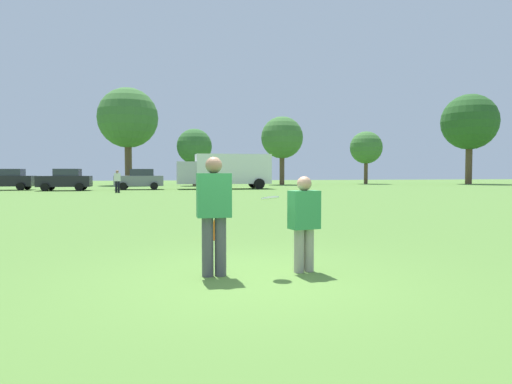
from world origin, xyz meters
TOP-DOWN VIEW (x-y plane):
  - ground_plane at (0.00, 0.00)m, footprint 155.18×155.18m
  - player_thrower at (-0.50, 0.21)m, footprint 0.51×0.30m
  - player_defender at (0.91, 0.22)m, footprint 0.50×0.35m
  - frisbee at (0.35, 0.16)m, footprint 0.27×0.27m
  - traffic_cone at (-0.10, 3.88)m, footprint 0.32×0.32m
  - parked_car_mid_left at (-14.37, 35.89)m, footprint 4.21×2.23m
  - parked_car_center at (-9.33, 33.76)m, footprint 4.21×2.23m
  - parked_car_mid_right at (-3.36, 34.96)m, footprint 4.21×2.23m
  - box_truck at (4.35, 35.10)m, footprint 8.51×3.04m
  - bystander_far_jogger at (-4.71, 29.10)m, footprint 0.48×0.30m
  - tree_center_elm at (-5.42, 49.53)m, footprint 7.07×7.07m
  - tree_east_birch at (2.12, 45.34)m, footprint 3.96×3.96m
  - tree_east_oak at (12.93, 47.66)m, footprint 5.13×5.13m
  - tree_far_east_pine at (24.60, 48.99)m, footprint 4.21×4.21m
  - tree_far_west_pine at (37.41, 45.84)m, footprint 7.11×7.11m

SIDE VIEW (x-z plane):
  - ground_plane at x=0.00m, z-range 0.00..0.00m
  - traffic_cone at x=-0.10m, z-range -0.01..0.47m
  - player_defender at x=0.91m, z-range 0.08..1.58m
  - parked_car_mid_left at x=-14.37m, z-range 0.01..1.83m
  - parked_car_center at x=-9.33m, z-range 0.01..1.83m
  - parked_car_mid_right at x=-3.36m, z-range 0.01..1.83m
  - bystander_far_jogger at x=-4.71m, z-range 0.11..1.80m
  - player_thrower at x=-0.50m, z-range 0.11..1.90m
  - frisbee at x=0.35m, z-range 1.13..1.21m
  - box_truck at x=4.35m, z-range 0.16..3.34m
  - tree_east_birch at x=2.12m, z-range 1.21..7.64m
  - tree_far_east_pine at x=24.60m, z-range 1.29..8.13m
  - tree_east_oak at x=12.93m, z-range 1.56..9.90m
  - tree_center_elm at x=-5.42m, z-range 2.16..13.65m
  - tree_far_west_pine at x=37.41m, z-range 2.17..13.73m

